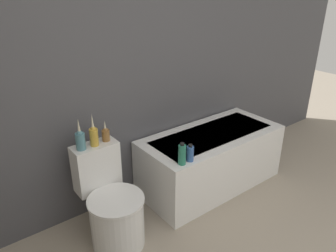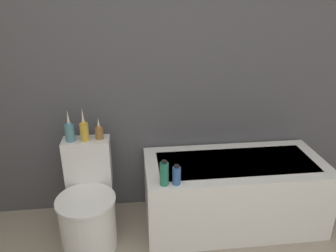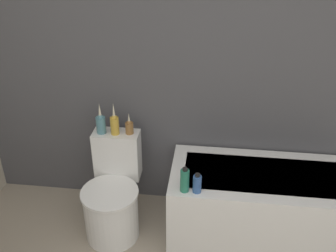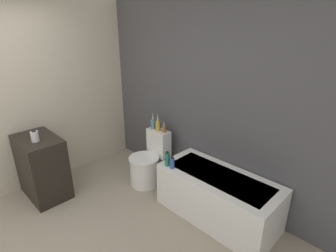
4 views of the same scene
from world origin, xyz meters
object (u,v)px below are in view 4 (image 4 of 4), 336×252
at_px(shampoo_bottle_short, 172,163).
at_px(vase_bronze, 164,128).
at_px(vase_gold, 153,123).
at_px(shampoo_bottle_tall, 167,159).
at_px(bathtub, 217,196).
at_px(soap_bottle_glass, 35,136).
at_px(toilet, 148,164).
at_px(vase_silver, 158,125).

bearing_deg(shampoo_bottle_short, vase_bronze, 144.18).
relative_size(vase_gold, shampoo_bottle_tall, 1.31).
bearing_deg(bathtub, vase_bronze, 172.70).
bearing_deg(shampoo_bottle_short, soap_bottle_glass, -141.27).
relative_size(bathtub, soap_bottle_glass, 9.36).
bearing_deg(soap_bottle_glass, vase_bronze, 61.61).
xyz_separation_m(bathtub, soap_bottle_glass, (-1.85, -1.33, 0.63)).
xyz_separation_m(bathtub, shampoo_bottle_short, (-0.51, -0.26, 0.35)).
height_order(vase_gold, shampoo_bottle_tall, vase_gold).
height_order(toilet, vase_silver, vase_silver).
xyz_separation_m(toilet, shampoo_bottle_short, (0.65, -0.17, 0.34)).
xyz_separation_m(toilet, vase_gold, (-0.11, 0.21, 0.55)).
bearing_deg(bathtub, vase_gold, 174.60).
xyz_separation_m(vase_silver, vase_bronze, (0.11, 0.02, -0.03)).
bearing_deg(bathtub, vase_silver, 174.28).
relative_size(vase_bronze, shampoo_bottle_short, 1.15).
relative_size(vase_silver, vase_bronze, 1.52).
bearing_deg(vase_bronze, toilet, -115.46).
distance_m(toilet, shampoo_bottle_tall, 0.69).
bearing_deg(shampoo_bottle_tall, soap_bottle_glass, -139.39).
bearing_deg(vase_silver, bathtub, -5.72).
xyz_separation_m(bathtub, vase_silver, (-1.16, 0.12, 0.57)).
xyz_separation_m(shampoo_bottle_tall, shampoo_bottle_short, (0.09, -0.00, -0.02)).
distance_m(vase_silver, shampoo_bottle_tall, 0.71).
relative_size(bathtub, shampoo_bottle_short, 9.49).
bearing_deg(shampoo_bottle_short, bathtub, 26.87).
height_order(vase_bronze, shampoo_bottle_tall, vase_bronze).
xyz_separation_m(soap_bottle_glass, vase_gold, (0.58, 1.45, -0.06)).
bearing_deg(soap_bottle_glass, bathtub, 35.77).
bearing_deg(vase_gold, shampoo_bottle_tall, -29.21).
relative_size(toilet, shampoo_bottle_short, 5.10).
xyz_separation_m(bathtub, vase_gold, (-1.27, 0.12, 0.56)).
height_order(bathtub, toilet, toilet).
bearing_deg(vase_gold, vase_bronze, 3.98).
xyz_separation_m(bathtub, toilet, (-1.16, -0.09, 0.01)).
xyz_separation_m(vase_gold, shampoo_bottle_tall, (0.68, -0.38, -0.19)).
distance_m(vase_bronze, shampoo_bottle_tall, 0.63).
bearing_deg(vase_silver, toilet, -90.00).
height_order(shampoo_bottle_tall, shampoo_bottle_short, shampoo_bottle_tall).
bearing_deg(toilet, vase_gold, 117.02).
relative_size(toilet, vase_silver, 2.92).
distance_m(bathtub, shampoo_bottle_tall, 0.75).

